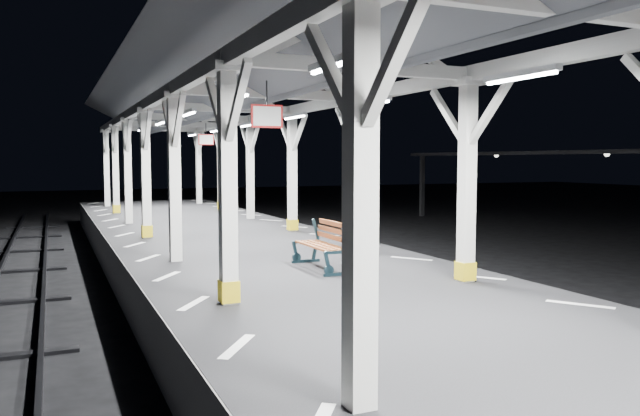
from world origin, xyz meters
TOP-DOWN VIEW (x-y plane):
  - ground at (0.00, 0.00)m, footprint 120.00×120.00m
  - platform at (0.00, 0.00)m, footprint 6.00×50.00m
  - hazard_stripes_left at (-2.45, 0.00)m, footprint 1.00×48.00m
  - hazard_stripes_right at (2.45, 0.00)m, footprint 1.00×48.00m
  - canopy at (0.00, -0.01)m, footprint 5.40×49.00m
  - bench_mid at (0.39, 4.05)m, footprint 0.61×1.60m

SIDE VIEW (x-z plane):
  - ground at x=0.00m, z-range 0.00..0.00m
  - platform at x=0.00m, z-range 0.00..1.00m
  - hazard_stripes_left at x=-2.45m, z-range 1.00..1.01m
  - hazard_stripes_right at x=2.45m, z-range 1.00..1.01m
  - bench_mid at x=0.39m, z-range 1.03..1.90m
  - canopy at x=0.00m, z-range 2.23..6.88m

